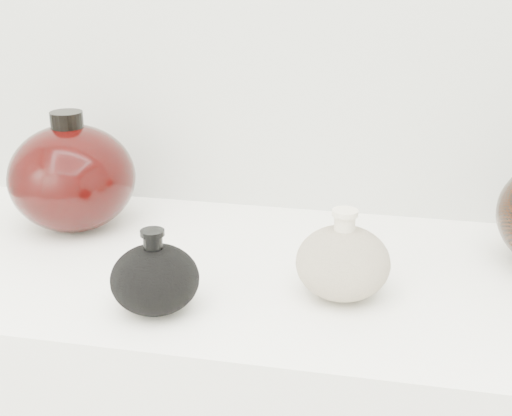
# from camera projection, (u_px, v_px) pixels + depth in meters

# --- Properties ---
(black_gourd_vase) EXTENTS (0.14, 0.14, 0.11)m
(black_gourd_vase) POSITION_uv_depth(u_px,v_px,m) (155.00, 278.00, 0.90)
(black_gourd_vase) COLOR black
(black_gourd_vase) RESTS_ON display_counter
(cream_gourd_vase) EXTENTS (0.16, 0.16, 0.12)m
(cream_gourd_vase) POSITION_uv_depth(u_px,v_px,m) (343.00, 262.00, 0.94)
(cream_gourd_vase) COLOR beige
(cream_gourd_vase) RESTS_ON display_counter
(left_round_pot) EXTENTS (0.20, 0.20, 0.20)m
(left_round_pot) POSITION_uv_depth(u_px,v_px,m) (72.00, 177.00, 1.15)
(left_round_pot) COLOR black
(left_round_pot) RESTS_ON display_counter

